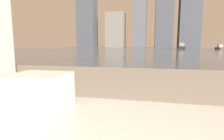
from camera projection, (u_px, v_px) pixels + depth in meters
towel_stack at (39, 92)px, 0.77m from camera, size 0.24×0.21×0.16m
harbor_water at (149, 49)px, 59.99m from camera, size 180.00×110.00×0.01m
harbor_boat_1 at (220, 48)px, 41.97m from camera, size 1.26×3.38×1.25m
harbor_boat_3 at (182, 47)px, 45.08m from camera, size 2.16×4.70×1.70m
skyline_tower_0 at (87, 16)px, 120.34m from camera, size 12.19×10.52×43.03m
skyline_tower_1 at (116, 30)px, 117.47m from camera, size 12.17×10.77×22.71m
skyline_tower_2 at (140, 20)px, 113.17m from camera, size 7.81×10.46×35.37m
skyline_tower_4 at (191, 1)px, 105.46m from camera, size 12.27×9.06×55.61m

